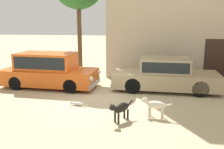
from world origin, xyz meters
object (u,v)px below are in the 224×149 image
(parked_sedan_second, at_px, (165,74))
(stray_dog_tan, at_px, (120,108))
(stray_dog_spotted, at_px, (154,105))
(stray_cat, at_px, (77,104))
(parked_sedan_nearest, at_px, (48,69))

(parked_sedan_second, relative_size, stray_dog_tan, 5.24)
(stray_dog_spotted, relative_size, stray_cat, 1.52)
(parked_sedan_nearest, xyz_separation_m, stray_cat, (1.95, -2.31, -0.74))
(stray_dog_tan, bearing_deg, parked_sedan_nearest, -97.28)
(parked_sedan_nearest, bearing_deg, stray_dog_spotted, -29.07)
(parked_sedan_nearest, height_order, stray_dog_tan, parked_sedan_nearest)
(parked_sedan_second, height_order, stray_dog_spotted, parked_sedan_second)
(parked_sedan_second, distance_m, stray_cat, 4.15)
(parked_sedan_second, relative_size, stray_dog_spotted, 4.76)
(stray_cat, bearing_deg, stray_dog_spotted, 171.81)
(stray_dog_tan, bearing_deg, stray_dog_spotted, 150.60)
(parked_sedan_second, bearing_deg, stray_dog_spotted, -97.59)
(parked_sedan_nearest, relative_size, stray_dog_spotted, 4.53)
(stray_dog_spotted, distance_m, stray_dog_tan, 1.12)
(parked_sedan_nearest, bearing_deg, stray_cat, -45.76)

